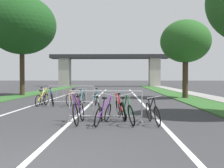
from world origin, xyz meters
name	(u,v)px	position (x,y,z in m)	size (l,w,h in m)	color
grass_verge_left	(34,93)	(-6.53, 21.66, 0.03)	(2.13, 52.95, 0.05)	#2D5B26
grass_verge_right	(171,93)	(6.53, 21.66, 0.03)	(2.13, 52.95, 0.05)	#2D5B26
sidewalk_path_right	(191,93)	(8.41, 21.66, 0.04)	(1.63, 52.95, 0.08)	gray
lane_stripe_center	(96,98)	(0.00, 15.32, 0.00)	(0.14, 30.63, 0.01)	silver
lane_stripe_right_lane	(138,98)	(3.01, 15.32, 0.00)	(0.14, 30.63, 0.01)	silver
lane_stripe_left_lane	(55,98)	(-3.01, 15.32, 0.00)	(0.14, 30.63, 0.01)	silver
overpass_bridge	(110,65)	(0.00, 43.76, 3.78)	(20.60, 2.96, 5.54)	#2D2D30
tree_left_pine_far	(22,25)	(-6.44, 18.27, 5.85)	(5.67, 5.67, 8.27)	#3D2D1E
tree_right_cypress_far	(185,42)	(6.44, 15.55, 4.10)	(3.61, 3.61, 5.67)	#3D2D1E
crowd_barrier_nearest	(105,106)	(1.17, 4.90, 0.52)	(2.53, 0.45, 1.05)	#ADADB2
crowd_barrier_second	(71,95)	(-0.98, 10.54, 0.52)	(2.55, 0.55, 1.05)	#ADADB2
bicycle_purple_0	(104,113)	(1.14, 4.29, 0.36)	(0.77, 1.71, 0.97)	black
bicycle_teal_1	(95,98)	(0.31, 10.93, 0.35)	(0.66, 1.69, 0.91)	black
bicycle_white_2	(100,109)	(0.93, 5.46, 0.36)	(0.53, 1.70, 0.89)	black
bicycle_green_3	(127,112)	(1.89, 4.49, 0.37)	(0.53, 1.71, 1.03)	black
bicycle_black_4	(152,112)	(2.72, 4.51, 0.36)	(0.44, 1.72, 0.94)	black
bicycle_blue_5	(52,99)	(-1.94, 10.17, 0.38)	(0.54, 1.70, 0.96)	black
bicycle_yellow_6	(42,99)	(-2.48, 10.16, 0.36)	(0.52, 1.58, 0.96)	black
bicycle_silver_7	(43,97)	(-2.64, 10.95, 0.38)	(0.44, 1.69, 0.97)	black
bicycle_red_8	(120,109)	(1.67, 5.46, 0.37)	(0.65, 1.61, 0.97)	black
bicycle_orange_9	(73,99)	(-0.81, 10.01, 0.37)	(0.64, 1.69, 0.92)	black
bicycle_purple_10	(79,111)	(0.31, 4.48, 0.39)	(0.48, 1.71, 1.04)	black
bicycle_teal_11	(82,98)	(-0.45, 11.01, 0.36)	(0.50, 1.62, 0.89)	black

